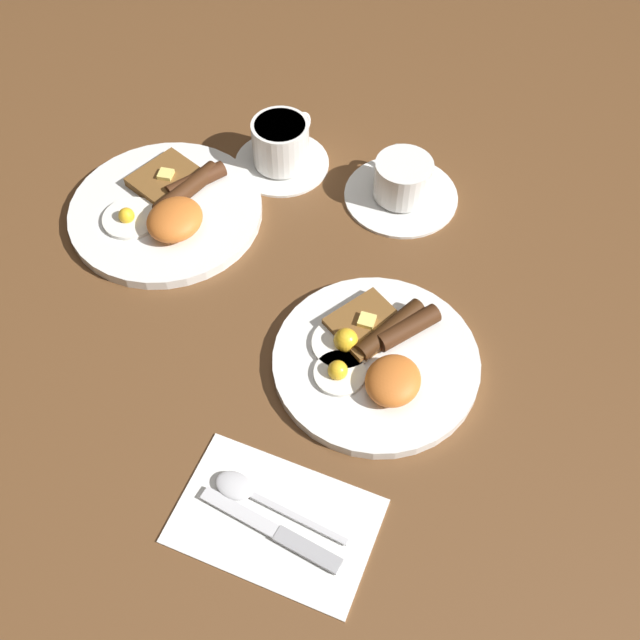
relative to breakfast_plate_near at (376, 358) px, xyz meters
The scene contains 8 objects.
ground_plane 0.01m from the breakfast_plate_near, 165.06° to the right, with size 3.00×3.00×0.00m, color brown.
breakfast_plate_near is the anchor object (origin of this frame).
breakfast_plate_far 0.38m from the breakfast_plate_near, 74.93° to the left, with size 0.27×0.27×0.05m.
teacup_near 0.29m from the breakfast_plate_near, 16.84° to the left, with size 0.16×0.16×0.06m.
teacup_far 0.38m from the breakfast_plate_near, 45.84° to the left, with size 0.14×0.14×0.08m.
napkin 0.23m from the breakfast_plate_near, behind, with size 0.14×0.21×0.01m, color white.
knife 0.24m from the breakfast_plate_near, behind, with size 0.02×0.17×0.01m.
spoon 0.23m from the breakfast_plate_near, 165.80° to the left, with size 0.03×0.16×0.01m.
Camera 1 is at (-0.47, -0.16, 0.78)m, focal length 42.00 mm.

